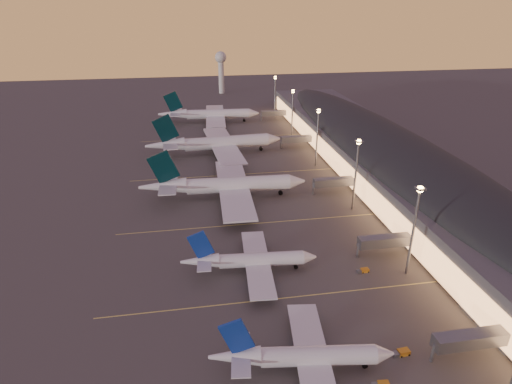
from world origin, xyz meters
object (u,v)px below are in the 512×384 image
at_px(airliner_narrow_south, 302,357).
at_px(airliner_wide_near, 224,185).
at_px(radar_tower, 221,65).
at_px(baggage_tug_c, 363,271).
at_px(airliner_wide_far, 209,114).
at_px(airliner_narrow_north, 250,260).
at_px(airliner_wide_mid, 215,143).
at_px(baggage_tug_b, 402,353).

distance_m(airliner_narrow_south, airliner_wide_near, 85.23).
xyz_separation_m(radar_tower, baggage_tug_c, (14.65, -257.54, -21.42)).
relative_size(airliner_wide_near, airliner_wide_far, 1.01).
height_order(airliner_wide_near, baggage_tug_c, airliner_wide_near).
bearing_deg(airliner_narrow_north, airliner_wide_far, 94.18).
bearing_deg(airliner_wide_mid, airliner_wide_near, -94.81).
bearing_deg(airliner_narrow_south, airliner_wide_near, 102.04).
distance_m(airliner_wide_near, baggage_tug_c, 63.90).
bearing_deg(airliner_wide_mid, airliner_narrow_north, -93.24).
height_order(airliner_wide_far, baggage_tug_c, airliner_wide_far).
distance_m(airliner_narrow_north, baggage_tug_c, 31.29).
height_order(airliner_wide_mid, baggage_tug_b, airliner_wide_mid).
height_order(airliner_narrow_south, baggage_tug_c, airliner_narrow_south).
relative_size(airliner_wide_mid, baggage_tug_c, 19.39).
height_order(airliner_narrow_north, airliner_wide_mid, airliner_wide_mid).
bearing_deg(airliner_narrow_south, baggage_tug_b, 8.27).
height_order(airliner_narrow_south, airliner_wide_far, airliner_wide_far).
bearing_deg(baggage_tug_c, radar_tower, 90.20).
bearing_deg(airliner_wide_far, baggage_tug_c, -76.02).
bearing_deg(airliner_narrow_north, airliner_narrow_south, -77.80).
distance_m(airliner_narrow_north, radar_tower, 253.09).
bearing_deg(airliner_wide_far, airliner_narrow_north, -86.45).
xyz_separation_m(airliner_narrow_north, airliner_wide_near, (-2.02, 49.10, 1.68)).
distance_m(airliner_wide_near, airliner_wide_far, 111.71).
bearing_deg(baggage_tug_b, airliner_narrow_north, 121.74).
bearing_deg(baggage_tug_b, airliner_wide_mid, 96.31).
relative_size(airliner_narrow_north, baggage_tug_b, 9.64).
distance_m(airliner_narrow_south, airliner_narrow_north, 36.17).
height_order(airliner_narrow_north, radar_tower, radar_tower).
xyz_separation_m(airliner_wide_near, airliner_wide_mid, (0.80, 51.61, 0.29)).
xyz_separation_m(baggage_tug_b, baggage_tug_c, (3.90, 29.82, -0.06)).
height_order(airliner_wide_near, baggage_tug_b, airliner_wide_near).
height_order(airliner_wide_mid, airliner_wide_far, airliner_wide_mid).
height_order(airliner_wide_near, radar_tower, radar_tower).
relative_size(airliner_narrow_south, airliner_narrow_north, 1.00).
distance_m(airliner_wide_mid, radar_tower, 153.06).
bearing_deg(radar_tower, airliner_narrow_north, -93.63).
bearing_deg(airliner_wide_mid, radar_tower, 79.58).
distance_m(airliner_narrow_south, airliner_wide_mid, 136.69).
height_order(airliner_wide_far, baggage_tug_b, airliner_wide_far).
relative_size(baggage_tug_b, baggage_tug_c, 1.14).
bearing_deg(baggage_tug_c, airliner_wide_near, 117.76).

